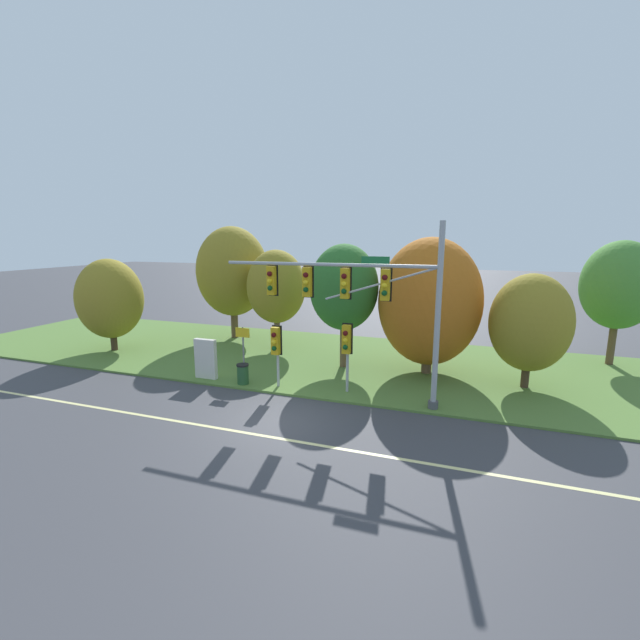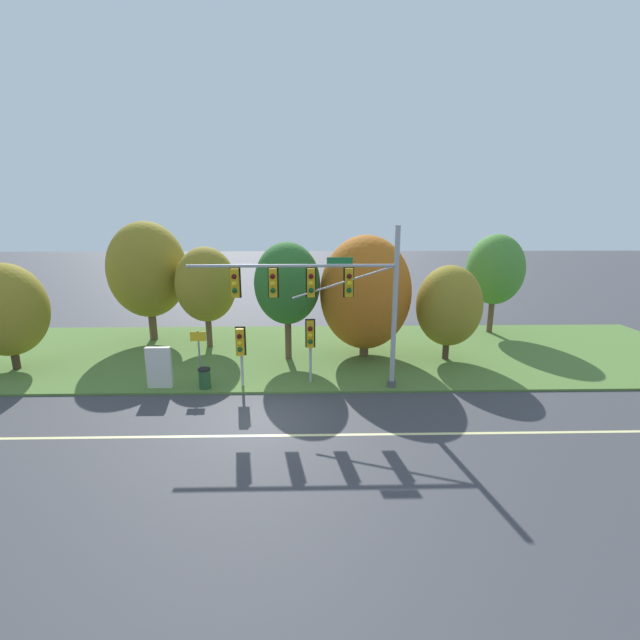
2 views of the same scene
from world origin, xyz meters
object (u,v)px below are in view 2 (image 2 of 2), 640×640
(route_sign_post, at_px, (199,349))
(trash_bin, at_px, (205,378))
(tree_tall_centre, at_px, (365,293))
(pedestrian_signal_near_kerb, at_px, (310,338))
(tree_furthest_back, at_px, (495,270))
(tree_left_of_mast, at_px, (148,270))
(tree_mid_verge, at_px, (287,284))
(tree_nearest_road, at_px, (7,310))
(info_kiosk, at_px, (159,368))
(tree_behind_signpost, at_px, (206,285))
(pedestrian_signal_further_along, at_px, (240,345))
(tree_right_far, at_px, (449,306))
(traffic_signal_mast, at_px, (325,292))

(route_sign_post, bearing_deg, trash_bin, -64.01)
(trash_bin, bearing_deg, tree_tall_centre, 29.99)
(pedestrian_signal_near_kerb, relative_size, tree_furthest_back, 0.47)
(tree_furthest_back, bearing_deg, tree_left_of_mast, -176.83)
(tree_left_of_mast, height_order, tree_mid_verge, tree_left_of_mast)
(tree_nearest_road, height_order, info_kiosk, tree_nearest_road)
(tree_behind_signpost, relative_size, tree_furthest_back, 0.91)
(pedestrian_signal_further_along, xyz_separation_m, tree_furthest_back, (15.11, 9.10, 2.18))
(tree_mid_verge, distance_m, tree_right_far, 8.64)
(tree_nearest_road, relative_size, tree_behind_signpost, 0.92)
(tree_left_of_mast, bearing_deg, tree_tall_centre, -15.16)
(route_sign_post, relative_size, trash_bin, 2.67)
(tree_nearest_road, relative_size, tree_mid_verge, 0.86)
(pedestrian_signal_further_along, xyz_separation_m, tree_mid_verge, (1.91, 4.02, 2.11))
(traffic_signal_mast, xyz_separation_m, trash_bin, (-5.44, 0.04, -3.95))
(tree_behind_signpost, distance_m, tree_tall_centre, 9.19)
(tree_mid_verge, xyz_separation_m, trash_bin, (-3.58, -4.09, -3.64))
(traffic_signal_mast, bearing_deg, tree_mid_verge, 114.23)
(route_sign_post, bearing_deg, pedestrian_signal_near_kerb, -3.56)
(tree_mid_verge, distance_m, tree_tall_centre, 4.24)
(pedestrian_signal_near_kerb, height_order, trash_bin, pedestrian_signal_near_kerb)
(tree_right_far, bearing_deg, tree_nearest_road, -177.23)
(traffic_signal_mast, distance_m, tree_furthest_back, 14.61)
(pedestrian_signal_near_kerb, xyz_separation_m, tree_tall_centre, (2.98, 4.02, 1.35))
(tree_nearest_road, relative_size, tree_right_far, 1.06)
(tree_furthest_back, bearing_deg, info_kiosk, -154.31)
(pedestrian_signal_further_along, xyz_separation_m, tree_right_far, (10.47, 3.73, 0.94))
(tree_mid_verge, xyz_separation_m, info_kiosk, (-5.62, -3.97, -3.17))
(info_kiosk, bearing_deg, trash_bin, -3.51)
(pedestrian_signal_further_along, distance_m, tree_right_far, 11.16)
(trash_bin, bearing_deg, traffic_signal_mast, -0.46)
(tree_tall_centre, distance_m, trash_bin, 9.48)
(tree_behind_signpost, height_order, tree_right_far, tree_behind_signpost)
(traffic_signal_mast, xyz_separation_m, tree_nearest_road, (-15.64, 2.77, -1.35))
(route_sign_post, height_order, tree_left_of_mast, tree_left_of_mast)
(tree_tall_centre, distance_m, tree_right_far, 4.47)
(pedestrian_signal_further_along, relative_size, tree_right_far, 0.55)
(route_sign_post, relative_size, tree_right_far, 0.49)
(traffic_signal_mast, bearing_deg, info_kiosk, 178.71)
(pedestrian_signal_further_along, bearing_deg, tree_nearest_road, 167.44)
(tree_right_far, bearing_deg, tree_left_of_mast, 166.44)
(info_kiosk, distance_m, trash_bin, 2.10)
(pedestrian_signal_near_kerb, xyz_separation_m, tree_nearest_road, (-14.98, 2.27, 0.87))
(tree_furthest_back, bearing_deg, tree_behind_signpost, -171.14)
(tree_right_far, xyz_separation_m, trash_bin, (-12.14, -3.81, -2.47))
(tree_mid_verge, relative_size, info_kiosk, 3.32)
(tree_nearest_road, distance_m, tree_behind_signpost, 9.70)
(pedestrian_signal_near_kerb, xyz_separation_m, info_kiosk, (-6.82, -0.33, -1.26))
(pedestrian_signal_near_kerb, relative_size, tree_behind_signpost, 0.52)
(pedestrian_signal_further_along, xyz_separation_m, info_kiosk, (-3.70, 0.05, -1.06))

